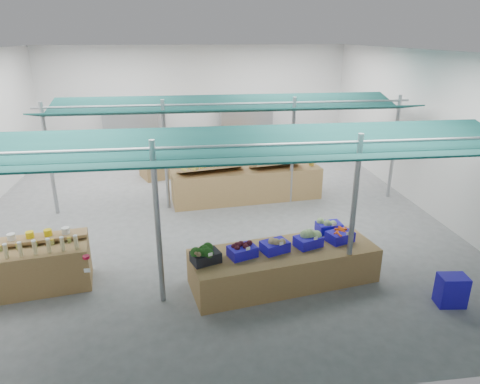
{
  "coord_description": "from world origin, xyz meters",
  "views": [
    {
      "loc": [
        -0.48,
        -10.8,
        4.59
      ],
      "look_at": [
        0.74,
        -1.6,
        1.14
      ],
      "focal_mm": 32.0,
      "sensor_mm": 36.0,
      "label": 1
    }
  ],
  "objects_px": {
    "veg_counter": "(284,266)",
    "vendor_right": "(261,160)",
    "vendor_left": "(203,162)",
    "crate_stack": "(451,290)",
    "bottle_shelf": "(37,266)",
    "fruit_counter": "(247,184)"
  },
  "relations": [
    {
      "from": "bottle_shelf",
      "to": "fruit_counter",
      "type": "bearing_deg",
      "value": 32.01
    },
    {
      "from": "fruit_counter",
      "to": "vendor_right",
      "type": "distance_m",
      "value": 1.32
    },
    {
      "from": "fruit_counter",
      "to": "crate_stack",
      "type": "bearing_deg",
      "value": -69.3
    },
    {
      "from": "fruit_counter",
      "to": "vendor_left",
      "type": "height_order",
      "value": "vendor_left"
    },
    {
      "from": "veg_counter",
      "to": "vendor_right",
      "type": "bearing_deg",
      "value": 74.32
    },
    {
      "from": "fruit_counter",
      "to": "veg_counter",
      "type": "bearing_deg",
      "value": -95.32
    },
    {
      "from": "bottle_shelf",
      "to": "fruit_counter",
      "type": "distance_m",
      "value": 6.18
    },
    {
      "from": "veg_counter",
      "to": "vendor_left",
      "type": "height_order",
      "value": "vendor_left"
    },
    {
      "from": "fruit_counter",
      "to": "vendor_left",
      "type": "relative_size",
      "value": 2.5
    },
    {
      "from": "crate_stack",
      "to": "vendor_left",
      "type": "relative_size",
      "value": 0.34
    },
    {
      "from": "vendor_right",
      "to": "crate_stack",
      "type": "bearing_deg",
      "value": 102.38
    },
    {
      "from": "fruit_counter",
      "to": "vendor_left",
      "type": "distance_m",
      "value": 1.68
    },
    {
      "from": "bottle_shelf",
      "to": "vendor_right",
      "type": "height_order",
      "value": "vendor_right"
    },
    {
      "from": "vendor_left",
      "to": "vendor_right",
      "type": "xyz_separation_m",
      "value": [
        1.8,
        -0.0,
        0.0
      ]
    },
    {
      "from": "fruit_counter",
      "to": "vendor_left",
      "type": "xyz_separation_m",
      "value": [
        -1.2,
        1.1,
        0.4
      ]
    },
    {
      "from": "bottle_shelf",
      "to": "veg_counter",
      "type": "bearing_deg",
      "value": -14.67
    },
    {
      "from": "fruit_counter",
      "to": "vendor_right",
      "type": "xyz_separation_m",
      "value": [
        0.6,
        1.1,
        0.4
      ]
    },
    {
      "from": "vendor_left",
      "to": "fruit_counter",
      "type": "bearing_deg",
      "value": 131.41
    },
    {
      "from": "vendor_left",
      "to": "crate_stack",
      "type": "bearing_deg",
      "value": 114.88
    },
    {
      "from": "vendor_left",
      "to": "vendor_right",
      "type": "bearing_deg",
      "value": 173.92
    },
    {
      "from": "vendor_right",
      "to": "veg_counter",
      "type": "bearing_deg",
      "value": 78.43
    },
    {
      "from": "bottle_shelf",
      "to": "vendor_left",
      "type": "relative_size",
      "value": 1.18
    }
  ]
}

